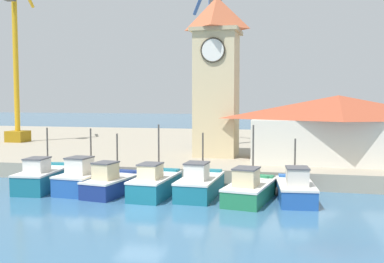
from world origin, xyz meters
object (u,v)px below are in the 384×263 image
(warehouse_right, at_px, (338,128))
(fishing_boat_mid_left, at_px, (155,184))
(fishing_boat_left_inner, at_px, (112,183))
(fishing_boat_mid_right, at_px, (250,189))
(fishing_boat_left_outer, at_px, (86,179))
(fishing_boat_far_left, at_px, (43,178))
(port_crane_near, at_px, (211,83))
(port_crane_far, at_px, (17,77))
(clock_tower, at_px, (217,73))
(fishing_boat_center, at_px, (200,184))
(fishing_boat_right_inner, at_px, (296,189))

(warehouse_right, bearing_deg, fishing_boat_mid_left, -141.25)
(fishing_boat_left_inner, bearing_deg, fishing_boat_mid_right, 0.53)
(fishing_boat_left_outer, height_order, warehouse_right, warehouse_right)
(fishing_boat_left_inner, bearing_deg, fishing_boat_left_outer, 164.90)
(fishing_boat_far_left, distance_m, port_crane_near, 20.81)
(port_crane_far, bearing_deg, fishing_boat_far_left, -51.96)
(clock_tower, bearing_deg, fishing_boat_mid_left, -99.10)
(port_crane_far, bearing_deg, fishing_boat_mid_right, -33.70)
(fishing_boat_left_inner, xyz_separation_m, fishing_boat_center, (5.33, 0.64, 0.04))
(fishing_boat_far_left, height_order, port_crane_near, port_crane_near)
(fishing_boat_mid_right, bearing_deg, fishing_boat_left_outer, 177.45)
(fishing_boat_left_outer, bearing_deg, fishing_boat_right_inner, 0.21)
(port_crane_far, bearing_deg, fishing_boat_right_inner, -30.66)
(port_crane_near, bearing_deg, fishing_boat_mid_left, -89.50)
(fishing_boat_mid_left, height_order, warehouse_right, warehouse_right)
(clock_tower, xyz_separation_m, port_crane_near, (-1.92, 7.58, -0.56))
(port_crane_near, bearing_deg, fishing_boat_left_inner, -97.76)
(fishing_boat_far_left, bearing_deg, fishing_boat_left_inner, -4.18)
(port_crane_far, bearing_deg, clock_tower, -17.00)
(fishing_boat_far_left, xyz_separation_m, port_crane_near, (7.41, 18.30, 6.58))
(clock_tower, bearing_deg, port_crane_near, 104.18)
(fishing_boat_left_outer, bearing_deg, fishing_boat_mid_left, -5.16)
(port_crane_near, bearing_deg, fishing_boat_right_inner, -65.26)
(fishing_boat_center, height_order, warehouse_right, warehouse_right)
(fishing_boat_far_left, relative_size, fishing_boat_mid_right, 0.99)
(fishing_boat_right_inner, distance_m, port_crane_near, 20.98)
(fishing_boat_mid_left, bearing_deg, port_crane_far, 139.98)
(port_crane_near, xyz_separation_m, port_crane_far, (-21.37, -0.47, 0.78))
(fishing_boat_left_outer, distance_m, fishing_boat_right_inner, 12.86)
(fishing_boat_mid_left, distance_m, fishing_boat_mid_right, 5.63)
(port_crane_near, bearing_deg, fishing_boat_far_left, -112.05)
(fishing_boat_left_outer, distance_m, port_crane_near, 19.80)
(fishing_boat_left_inner, relative_size, fishing_boat_center, 0.93)
(fishing_boat_mid_left, distance_m, fishing_boat_right_inner, 8.18)
(fishing_boat_mid_right, bearing_deg, clock_tower, 109.40)
(fishing_boat_mid_left, bearing_deg, clock_tower, 80.90)
(fishing_boat_mid_left, bearing_deg, fishing_boat_right_inner, 3.30)
(fishing_boat_mid_left, xyz_separation_m, fishing_boat_mid_right, (5.63, -0.04, -0.06))
(fishing_boat_left_inner, bearing_deg, clock_tower, 68.06)
(fishing_boat_left_inner, distance_m, fishing_boat_mid_right, 8.33)
(clock_tower, relative_size, port_crane_near, 0.84)
(fishing_boat_center, bearing_deg, clock_tower, 94.76)
(warehouse_right, distance_m, port_crane_near, 15.28)
(fishing_boat_left_inner, bearing_deg, port_crane_far, 135.98)
(fishing_boat_center, relative_size, clock_tower, 0.35)
(fishing_boat_left_outer, height_order, fishing_boat_mid_left, fishing_boat_mid_left)
(fishing_boat_left_outer, xyz_separation_m, fishing_boat_center, (7.32, 0.11, -0.04))
(clock_tower, bearing_deg, fishing_boat_far_left, -131.04)
(fishing_boat_far_left, xyz_separation_m, fishing_boat_center, (10.20, 0.29, -0.04))
(fishing_boat_far_left, relative_size, port_crane_far, 0.27)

